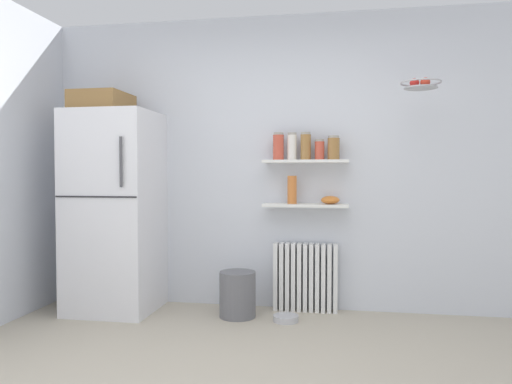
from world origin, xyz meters
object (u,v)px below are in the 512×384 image
(storage_jar_3, at_px, (320,150))
(trash_bin, at_px, (238,294))
(refrigerator, at_px, (115,207))
(shelf_bowl, at_px, (330,200))
(vase, at_px, (292,190))
(pet_food_bowl, at_px, (286,318))
(storage_jar_0, at_px, (278,147))
(hanging_fruit_basket, at_px, (421,84))
(radiator, at_px, (305,277))
(storage_jar_1, at_px, (292,146))
(storage_jar_2, at_px, (306,146))
(storage_jar_4, at_px, (334,148))

(storage_jar_3, relative_size, trash_bin, 0.46)
(refrigerator, height_order, shelf_bowl, refrigerator)
(storage_jar_3, height_order, vase, storage_jar_3)
(trash_bin, bearing_deg, storage_jar_3, 20.46)
(pet_food_bowl, bearing_deg, storage_jar_0, 108.54)
(storage_jar_0, distance_m, shelf_bowl, 0.64)
(pet_food_bowl, bearing_deg, hanging_fruit_basket, -0.77)
(refrigerator, distance_m, vase, 1.56)
(storage_jar_3, distance_m, pet_food_bowl, 1.44)
(radiator, height_order, storage_jar_1, storage_jar_1)
(vase, bearing_deg, hanging_fruit_basket, -17.62)
(refrigerator, height_order, trash_bin, refrigerator)
(storage_jar_0, relative_size, shelf_bowl, 1.51)
(storage_jar_2, bearing_deg, radiator, 90.00)
(shelf_bowl, height_order, hanging_fruit_basket, hanging_fruit_basket)
(refrigerator, relative_size, trash_bin, 5.00)
(storage_jar_1, bearing_deg, radiator, 14.25)
(storage_jar_0, bearing_deg, trash_bin, -141.42)
(refrigerator, relative_size, hanging_fruit_basket, 6.23)
(storage_jar_3, height_order, trash_bin, storage_jar_3)
(storage_jar_4, distance_m, trash_bin, 1.48)
(pet_food_bowl, height_order, hanging_fruit_basket, hanging_fruit_basket)
(refrigerator, xyz_separation_m, shelf_bowl, (1.86, 0.23, 0.07))
(radiator, bearing_deg, hanging_fruit_basket, -21.45)
(hanging_fruit_basket, bearing_deg, radiator, 158.55)
(storage_jar_0, distance_m, trash_bin, 1.31)
(storage_jar_4, bearing_deg, storage_jar_0, -180.00)
(storage_jar_3, relative_size, pet_food_bowl, 0.85)
(radiator, bearing_deg, storage_jar_3, -14.25)
(storage_jar_3, distance_m, vase, 0.42)
(storage_jar_0, xyz_separation_m, trash_bin, (-0.31, -0.25, -1.25))
(storage_jar_1, relative_size, storage_jar_2, 0.99)
(storage_jar_0, relative_size, storage_jar_1, 1.01)
(trash_bin, bearing_deg, vase, 29.96)
(storage_jar_1, xyz_separation_m, storage_jar_4, (0.35, 0.00, -0.02))
(shelf_bowl, xyz_separation_m, trash_bin, (-0.76, -0.25, -0.78))
(radiator, bearing_deg, storage_jar_4, -7.23)
(refrigerator, height_order, vase, refrigerator)
(shelf_bowl, bearing_deg, radiator, 171.91)
(storage_jar_4, xyz_separation_m, pet_food_bowl, (-0.37, -0.31, -1.39))
(storage_jar_4, distance_m, pet_food_bowl, 1.47)
(storage_jar_0, distance_m, storage_jar_4, 0.47)
(storage_jar_3, height_order, storage_jar_4, storage_jar_4)
(storage_jar_0, height_order, trash_bin, storage_jar_0)
(storage_jar_0, relative_size, trash_bin, 0.62)
(storage_jar_2, bearing_deg, refrigerator, -172.17)
(refrigerator, relative_size, radiator, 3.22)
(trash_bin, bearing_deg, storage_jar_4, 17.58)
(radiator, height_order, storage_jar_2, storage_jar_2)
(vase, bearing_deg, storage_jar_1, 180.00)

